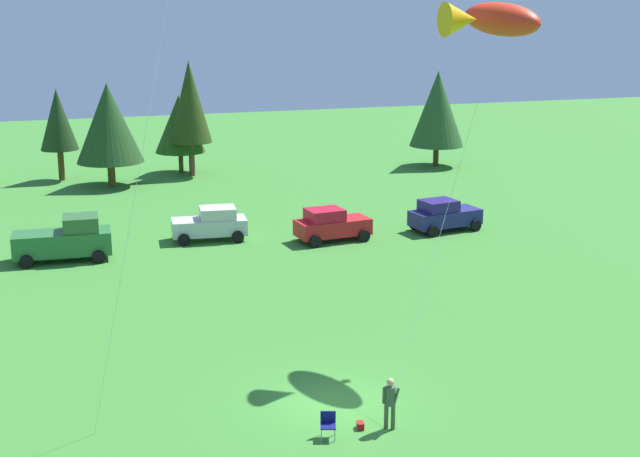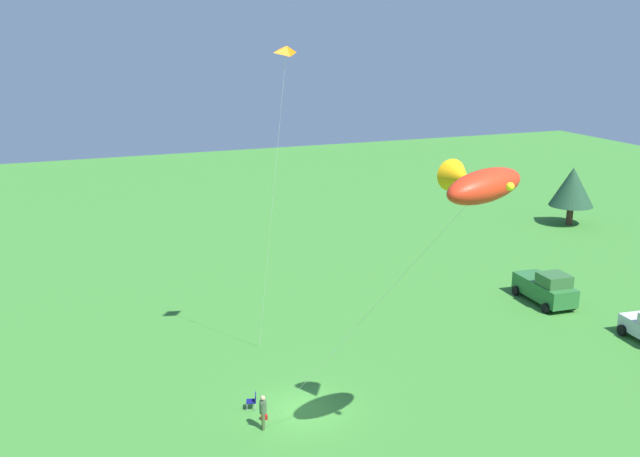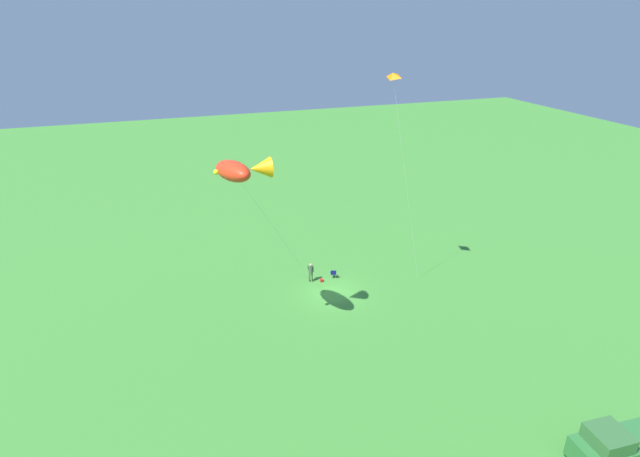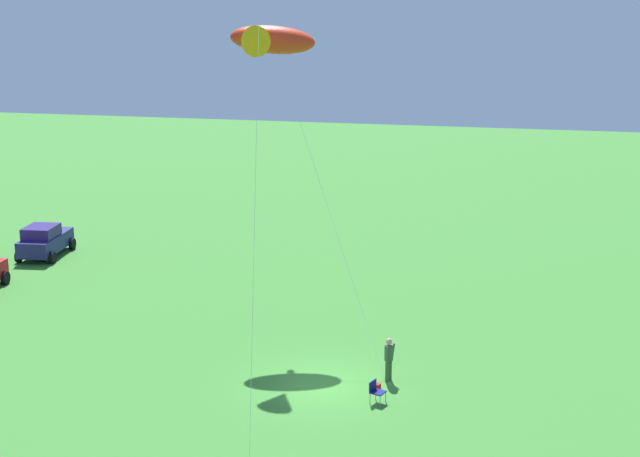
{
  "view_description": "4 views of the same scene",
  "coord_description": "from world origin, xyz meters",
  "px_view_note": "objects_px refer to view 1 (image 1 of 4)",
  "views": [
    {
      "loc": [
        -9.09,
        -26.38,
        13.32
      ],
      "look_at": [
        0.19,
        2.06,
        5.63
      ],
      "focal_mm": 50.0,
      "sensor_mm": 36.0,
      "label": 1
    },
    {
      "loc": [
        31.53,
        -11.47,
        18.39
      ],
      "look_at": [
        -0.69,
        1.23,
        9.04
      ],
      "focal_mm": 42.0,
      "sensor_mm": 36.0,
      "label": 2
    },
    {
      "loc": [
        12.72,
        33.47,
        21.5
      ],
      "look_at": [
        1.02,
        -0.14,
        5.91
      ],
      "focal_mm": 28.0,
      "sensor_mm": 36.0,
      "label": 3
    },
    {
      "loc": [
        -30.45,
        -7.8,
        13.83
      ],
      "look_at": [
        1.23,
        0.4,
        5.84
      ],
      "focal_mm": 50.0,
      "sensor_mm": 36.0,
      "label": 4
    }
  ],
  "objects_px": {
    "person_kite_flyer": "(390,400)",
    "truck_green_flatbed": "(66,240)",
    "folding_chair": "(328,423)",
    "car_red_sedan": "(331,224)",
    "car_silver_compact": "(211,224)",
    "kite_large_fish": "(491,19)",
    "backpack_on_grass": "(360,425)",
    "car_navy_hatch": "(444,215)"
  },
  "relations": [
    {
      "from": "folding_chair",
      "to": "truck_green_flatbed",
      "type": "xyz_separation_m",
      "value": [
        -6.86,
        22.96,
        0.61
      ]
    },
    {
      "from": "backpack_on_grass",
      "to": "kite_large_fish",
      "type": "xyz_separation_m",
      "value": [
        7.54,
        6.42,
        12.5
      ]
    },
    {
      "from": "car_silver_compact",
      "to": "kite_large_fish",
      "type": "bearing_deg",
      "value": -61.46
    },
    {
      "from": "folding_chair",
      "to": "backpack_on_grass",
      "type": "distance_m",
      "value": 1.24
    },
    {
      "from": "person_kite_flyer",
      "to": "kite_large_fish",
      "type": "bearing_deg",
      "value": 157.23
    },
    {
      "from": "folding_chair",
      "to": "backpack_on_grass",
      "type": "relative_size",
      "value": 2.56
    },
    {
      "from": "person_kite_flyer",
      "to": "truck_green_flatbed",
      "type": "xyz_separation_m",
      "value": [
        -8.9,
        23.06,
        0.08
      ]
    },
    {
      "from": "person_kite_flyer",
      "to": "kite_large_fish",
      "type": "height_order",
      "value": "kite_large_fish"
    },
    {
      "from": "person_kite_flyer",
      "to": "backpack_on_grass",
      "type": "distance_m",
      "value": 1.3
    },
    {
      "from": "folding_chair",
      "to": "kite_large_fish",
      "type": "relative_size",
      "value": 0.06
    },
    {
      "from": "backpack_on_grass",
      "to": "car_silver_compact",
      "type": "relative_size",
      "value": 0.07
    },
    {
      "from": "car_red_sedan",
      "to": "kite_large_fish",
      "type": "relative_size",
      "value": 0.33
    },
    {
      "from": "kite_large_fish",
      "to": "car_silver_compact",
      "type": "bearing_deg",
      "value": 112.66
    },
    {
      "from": "backpack_on_grass",
      "to": "folding_chair",
      "type": "bearing_deg",
      "value": -169.58
    },
    {
      "from": "person_kite_flyer",
      "to": "car_red_sedan",
      "type": "height_order",
      "value": "car_red_sedan"
    },
    {
      "from": "backpack_on_grass",
      "to": "truck_green_flatbed",
      "type": "bearing_deg",
      "value": 109.44
    },
    {
      "from": "folding_chair",
      "to": "kite_large_fish",
      "type": "bearing_deg",
      "value": 145.44
    },
    {
      "from": "person_kite_flyer",
      "to": "car_navy_hatch",
      "type": "relative_size",
      "value": 0.39
    },
    {
      "from": "person_kite_flyer",
      "to": "car_silver_compact",
      "type": "height_order",
      "value": "car_silver_compact"
    },
    {
      "from": "car_red_sedan",
      "to": "kite_large_fish",
      "type": "bearing_deg",
      "value": 88.25
    },
    {
      "from": "car_silver_compact",
      "to": "car_red_sedan",
      "type": "height_order",
      "value": "same"
    },
    {
      "from": "folding_chair",
      "to": "car_red_sedan",
      "type": "bearing_deg",
      "value": 179.19
    },
    {
      "from": "person_kite_flyer",
      "to": "backpack_on_grass",
      "type": "bearing_deg",
      "value": -88.18
    },
    {
      "from": "truck_green_flatbed",
      "to": "backpack_on_grass",
      "type": "bearing_deg",
      "value": -67.11
    },
    {
      "from": "backpack_on_grass",
      "to": "car_navy_hatch",
      "type": "distance_m",
      "value": 26.02
    },
    {
      "from": "person_kite_flyer",
      "to": "folding_chair",
      "type": "xyz_separation_m",
      "value": [
        -2.04,
        0.11,
        -0.53
      ]
    },
    {
      "from": "folding_chair",
      "to": "truck_green_flatbed",
      "type": "relative_size",
      "value": 0.16
    },
    {
      "from": "person_kite_flyer",
      "to": "kite_large_fish",
      "type": "xyz_separation_m",
      "value": [
        6.67,
        6.74,
        11.59
      ]
    },
    {
      "from": "car_red_sedan",
      "to": "car_navy_hatch",
      "type": "height_order",
      "value": "same"
    },
    {
      "from": "truck_green_flatbed",
      "to": "car_silver_compact",
      "type": "bearing_deg",
      "value": 14.85
    },
    {
      "from": "car_navy_hatch",
      "to": "kite_large_fish",
      "type": "bearing_deg",
      "value": 60.51
    },
    {
      "from": "person_kite_flyer",
      "to": "folding_chair",
      "type": "height_order",
      "value": "person_kite_flyer"
    },
    {
      "from": "car_navy_hatch",
      "to": "truck_green_flatbed",
      "type": "bearing_deg",
      "value": -9.99
    },
    {
      "from": "truck_green_flatbed",
      "to": "folding_chair",
      "type": "bearing_deg",
      "value": -69.91
    },
    {
      "from": "person_kite_flyer",
      "to": "car_red_sedan",
      "type": "relative_size",
      "value": 0.4
    },
    {
      "from": "car_silver_compact",
      "to": "car_navy_hatch",
      "type": "distance_m",
      "value": 13.73
    },
    {
      "from": "backpack_on_grass",
      "to": "truck_green_flatbed",
      "type": "height_order",
      "value": "truck_green_flatbed"
    },
    {
      "from": "folding_chair",
      "to": "car_navy_hatch",
      "type": "xyz_separation_m",
      "value": [
        14.76,
        22.39,
        0.46
      ]
    },
    {
      "from": "backpack_on_grass",
      "to": "car_red_sedan",
      "type": "xyz_separation_m",
      "value": [
        6.49,
        22.07,
        0.84
      ]
    },
    {
      "from": "person_kite_flyer",
      "to": "backpack_on_grass",
      "type": "height_order",
      "value": "person_kite_flyer"
    },
    {
      "from": "car_red_sedan",
      "to": "kite_large_fish",
      "type": "height_order",
      "value": "kite_large_fish"
    },
    {
      "from": "car_red_sedan",
      "to": "car_silver_compact",
      "type": "bearing_deg",
      "value": -25.29
    }
  ]
}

